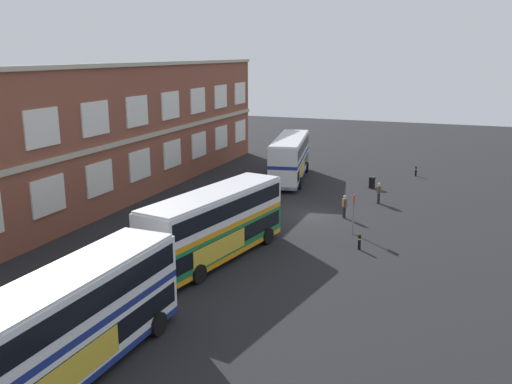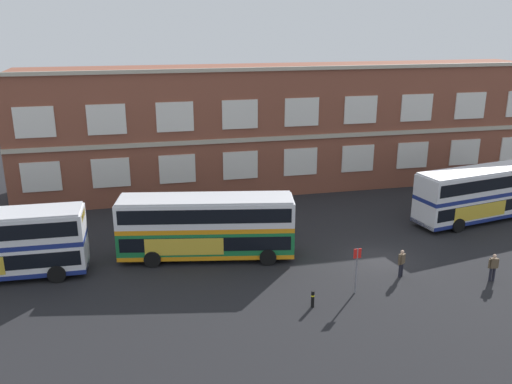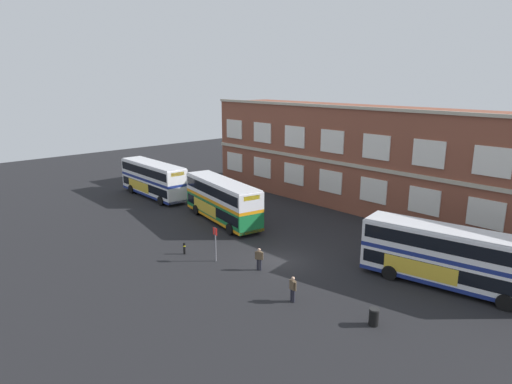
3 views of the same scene
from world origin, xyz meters
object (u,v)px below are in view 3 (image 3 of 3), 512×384
station_litter_bin (374,317)px  waiting_passenger (293,288)px  safety_bollard_east (184,248)px  double_decker_far (447,256)px  second_passenger (259,258)px  double_decker_near (153,179)px  bus_stand_flag (215,241)px  double_decker_middle (222,200)px

station_litter_bin → waiting_passenger: bearing=-164.9°
safety_bollard_east → waiting_passenger: bearing=2.8°
double_decker_far → second_passenger: (-10.34, -7.43, -1.22)m
safety_bollard_east → second_passenger: bearing=20.0°
double_decker_near → bus_stand_flag: size_ratio=4.10×
double_decker_far → second_passenger: 12.79m
double_decker_far → station_litter_bin: double_decker_far is taller
second_passenger → station_litter_bin: size_ratio=1.65×
double_decker_middle → waiting_passenger: 17.33m
waiting_passenger → second_passenger: same height
double_decker_far → bus_stand_flag: size_ratio=4.18×
double_decker_near → double_decker_far: bearing=3.8°
bus_stand_flag → safety_bollard_east: bus_stand_flag is taller
double_decker_near → double_decker_middle: size_ratio=0.98×
bus_stand_flag → double_decker_near: bearing=162.3°
double_decker_near → second_passenger: double_decker_near is taller
double_decker_far → station_litter_bin: bearing=-93.0°
waiting_passenger → second_passenger: 5.22m
double_decker_near → bus_stand_flag: 21.27m
waiting_passenger → station_litter_bin: 5.19m
second_passenger → double_decker_far: bearing=35.7°
bus_stand_flag → second_passenger: bearing=20.9°
second_passenger → station_litter_bin: (9.92, -0.38, -0.41)m
double_decker_middle → second_passenger: size_ratio=6.64×
double_decker_far → safety_bollard_east: (-16.62, -9.71, -1.66)m
safety_bollard_east → double_decker_middle: bearing=121.4°
bus_stand_flag → safety_bollard_east: size_ratio=2.84×
double_decker_far → safety_bollard_east: bearing=-149.7°
bus_stand_flag → safety_bollard_east: 3.20m
double_decker_middle → double_decker_far: size_ratio=1.00×
double_decker_far → bus_stand_flag: bearing=-147.6°
second_passenger → double_decker_middle: bearing=154.2°
double_decker_middle → bus_stand_flag: (7.44, -6.58, -0.51)m
double_decker_far → second_passenger: double_decker_far is taller
double_decker_middle → safety_bollard_east: size_ratio=11.88×
double_decker_far → bus_stand_flag: (-13.79, -8.75, -0.51)m
double_decker_middle → safety_bollard_east: double_decker_middle is taller
bus_stand_flag → station_litter_bin: size_ratio=2.62×
waiting_passenger → double_decker_far: bearing=59.4°
second_passenger → bus_stand_flag: bearing=-159.1°
double_decker_middle → waiting_passenger: double_decker_middle is taller
double_decker_near → double_decker_middle: bearing=0.5°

